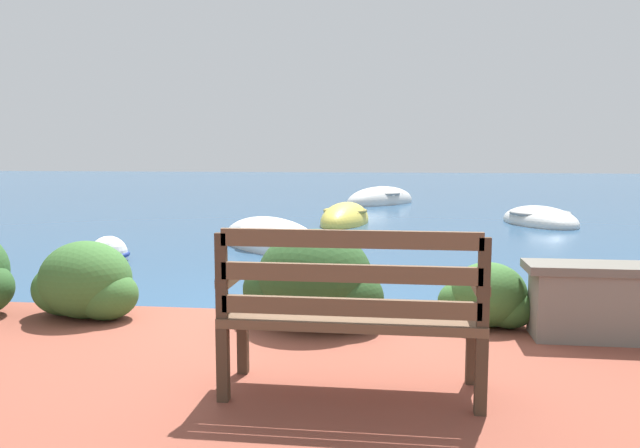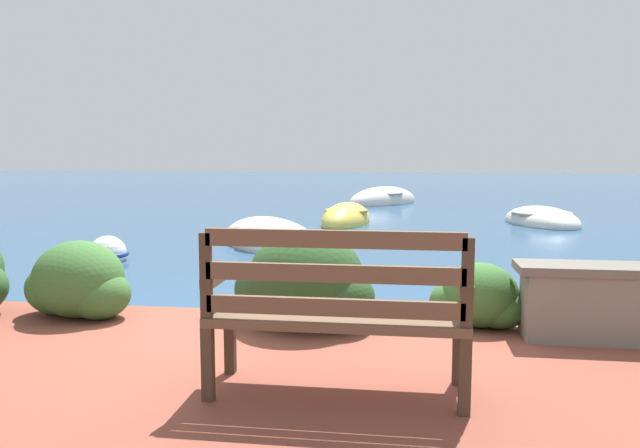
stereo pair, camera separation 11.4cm
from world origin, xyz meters
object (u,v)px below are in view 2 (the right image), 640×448
at_px(park_bench, 336,308).
at_px(rowboat_nearest, 270,243).
at_px(rowboat_outer, 383,201).
at_px(rowboat_far, 542,221).
at_px(rowboat_mid, 346,220).
at_px(mooring_buoy, 108,254).

height_order(park_bench, rowboat_nearest, park_bench).
relative_size(rowboat_nearest, rowboat_outer, 0.89).
xyz_separation_m(rowboat_nearest, rowboat_far, (4.99, 3.95, -0.01)).
bearing_deg(park_bench, rowboat_mid, 100.27).
height_order(park_bench, rowboat_far, park_bench).
height_order(rowboat_far, rowboat_outer, rowboat_outer).
xyz_separation_m(park_bench, rowboat_mid, (-0.90, 9.91, -0.64)).
distance_m(rowboat_far, mooring_buoy, 8.87).
bearing_deg(rowboat_far, rowboat_outer, -159.70).
relative_size(rowboat_outer, mooring_buoy, 4.98).
bearing_deg(rowboat_outer, rowboat_mid, -150.85).
bearing_deg(rowboat_nearest, mooring_buoy, -96.39).
distance_m(rowboat_nearest, rowboat_outer, 8.71).
bearing_deg(rowboat_nearest, rowboat_outer, 127.55).
bearing_deg(rowboat_outer, mooring_buoy, -163.37).
distance_m(rowboat_mid, rowboat_far, 4.13).
relative_size(park_bench, rowboat_mid, 0.60).
relative_size(rowboat_nearest, rowboat_far, 1.02).
height_order(rowboat_nearest, rowboat_far, rowboat_nearest).
height_order(rowboat_mid, rowboat_outer, rowboat_outer).
distance_m(rowboat_nearest, rowboat_far, 6.37).
height_order(park_bench, rowboat_outer, park_bench).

